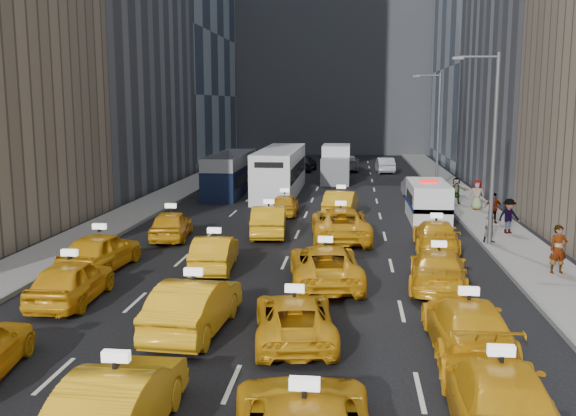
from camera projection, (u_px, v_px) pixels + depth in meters
name	position (u px, v px, depth m)	size (l,w,h in m)	color
ground	(257.00, 327.00, 19.50)	(160.00, 160.00, 0.00)	black
sidewalk_west	(162.00, 199.00, 45.09)	(3.00, 90.00, 0.15)	gray
sidewalk_east	(467.00, 204.00, 42.97)	(3.00, 90.00, 0.15)	gray
curb_west	(183.00, 199.00, 44.94)	(0.15, 90.00, 0.18)	slate
curb_east	(445.00, 203.00, 43.12)	(0.15, 90.00, 0.18)	slate
building_backdrop	(335.00, 4.00, 86.94)	(30.00, 12.00, 40.00)	slate
streetlight_near	(492.00, 143.00, 29.56)	(2.15, 0.22, 9.00)	#595B60
streetlight_far	(437.00, 127.00, 49.19)	(2.15, 0.22, 9.00)	#595B60
taxi_1	(118.00, 404.00, 12.84)	(1.66, 4.76, 1.57)	orange
taxi_3	(499.00, 395.00, 13.31)	(2.10, 5.17, 1.50)	orange
taxi_4	(71.00, 281.00, 21.78)	(1.81, 4.49, 1.53)	orange
taxi_5	(194.00, 305.00, 18.99)	(1.71, 4.91, 1.62)	orange
taxi_6	(295.00, 318.00, 18.31)	(2.20, 4.76, 1.32)	orange
taxi_7	(467.00, 324.00, 17.58)	(2.06, 5.06, 1.47)	orange
taxi_8	(101.00, 251.00, 25.99)	(1.89, 4.71, 1.60)	orange
taxi_9	(215.00, 253.00, 26.08)	(1.51, 4.33, 1.43)	orange
taxi_10	(325.00, 265.00, 23.95)	(2.52, 5.46, 1.52)	orange
taxi_11	(438.00, 269.00, 23.46)	(2.04, 5.01, 1.45)	orange
taxi_12	(171.00, 225.00, 31.96)	(1.75, 4.34, 1.48)	orange
taxi_13	(269.00, 221.00, 32.78)	(1.66, 4.75, 1.56)	orange
taxi_14	(340.00, 224.00, 31.69)	(2.74, 5.93, 1.65)	orange
taxi_15	(436.00, 235.00, 29.68)	(1.95, 4.80, 1.39)	orange
taxi_16	(285.00, 205.00, 38.79)	(1.56, 3.88, 1.32)	orange
taxi_17	(341.00, 204.00, 38.13)	(1.71, 4.90, 1.61)	orange
nypd_van	(428.00, 202.00, 37.06)	(2.56, 5.71, 2.39)	white
double_decker	(230.00, 174.00, 47.96)	(3.10, 10.37, 2.97)	black
city_bus	(280.00, 171.00, 47.92)	(3.22, 13.18, 3.38)	white
box_truck	(336.00, 164.00, 55.29)	(3.21, 7.09, 3.13)	white
misc_car_0	(417.00, 187.00, 45.75)	(1.66, 4.76, 1.57)	#999CA0
misc_car_1	(245.00, 170.00, 58.24)	(2.52, 5.46, 1.52)	black
misc_car_2	(348.00, 163.00, 64.31)	(2.22, 5.46, 1.58)	gray
misc_car_3	(305.00, 163.00, 63.89)	(1.87, 4.65, 1.58)	black
misc_car_4	(385.00, 165.00, 62.72)	(1.58, 4.52, 1.49)	#B6B8BE
pedestrian_0	(558.00, 249.00, 24.97)	(0.70, 0.46, 1.91)	gray
pedestrian_1	(491.00, 226.00, 30.51)	(0.76, 0.42, 1.56)	gray
pedestrian_2	(509.00, 216.00, 32.66)	(1.16, 0.48, 1.79)	gray
pedestrian_3	(493.00, 208.00, 35.42)	(1.00, 0.45, 1.70)	gray
pedestrian_4	(477.00, 195.00, 39.95)	(0.91, 0.50, 1.87)	gray
pedestrian_5	(456.00, 191.00, 42.25)	(1.63, 0.47, 1.75)	gray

